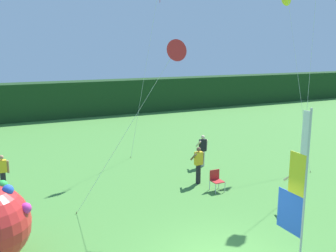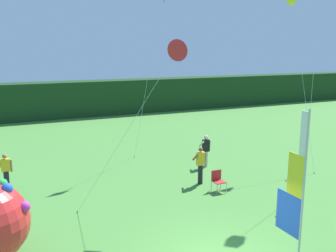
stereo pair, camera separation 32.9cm
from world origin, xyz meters
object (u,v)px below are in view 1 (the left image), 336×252
Objects in this scene: folding_chair at (216,179)px; kite_red_delta_2 at (175,51)px; banner_flag at (297,190)px; person_near_banner at (198,164)px; person_mid_field at (203,150)px; person_far_right at (294,186)px; person_far_left at (3,173)px.

folding_chair is 0.14× the size of kite_red_delta_2.
banner_flag is at bearing -77.01° from kite_red_delta_2.
person_mid_field is (1.50, 2.13, -0.03)m from person_near_banner.
banner_flag is 6.88m from person_near_banner.
person_far_right reaches higher than person_near_banner.
banner_flag is 2.65× the size of person_near_banner.
person_mid_field is at bearing -2.42° from person_far_left.
person_far_right is at bearing 46.19° from banner_flag.
person_near_banner is 0.99× the size of person_far_right.
kite_red_delta_2 is (-2.23, -0.40, 5.44)m from folding_chair.
person_near_banner is 2.60m from person_mid_field.
kite_red_delta_2 reaches higher than person_far_left.
person_near_banner reaches higher than person_mid_field.
person_far_right is (0.39, -6.10, 0.04)m from person_mid_field.
person_far_right is at bearing -33.13° from person_far_left.
person_far_left reaches higher than folding_chair.
person_far_right is (1.89, -3.97, 0.01)m from person_near_banner.
banner_flag is at bearing -51.64° from person_far_left.
kite_red_delta_2 reaches higher than banner_flag.
person_mid_field is 0.98× the size of person_far_left.
banner_flag is 2.69× the size of person_far_left.
folding_chair is at bearing -23.38° from person_far_left.
kite_red_delta_2 is at bearing 147.04° from person_far_right.
kite_red_delta_2 is (-1.21, 5.25, 3.78)m from banner_flag.
person_near_banner is 0.27× the size of kite_red_delta_2.
person_far_left is 9.10m from folding_chair.
banner_flag is 11.87m from person_far_left.
folding_chair is (1.02, 5.65, -1.66)m from banner_flag.
person_mid_field is 0.26× the size of kite_red_delta_2.
person_far_left is at bearing 177.58° from person_mid_field.
person_far_right is 3.34m from folding_chair.
banner_flag is at bearing -100.27° from folding_chair.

